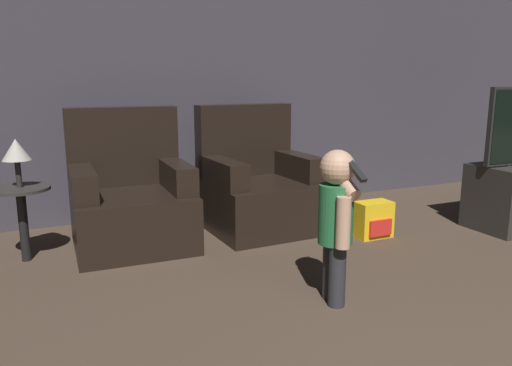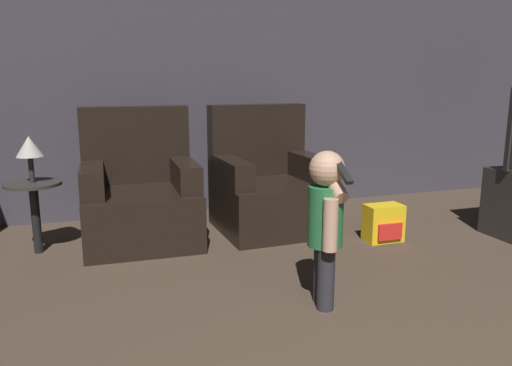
{
  "view_description": "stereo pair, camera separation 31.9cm",
  "coord_description": "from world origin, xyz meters",
  "px_view_note": "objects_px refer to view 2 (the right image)",
  "views": [
    {
      "loc": [
        -1.45,
        0.16,
        1.2
      ],
      "look_at": [
        -0.17,
        3.01,
        0.55
      ],
      "focal_mm": 35.0,
      "sensor_mm": 36.0,
      "label": 1
    },
    {
      "loc": [
        -1.16,
        0.04,
        1.2
      ],
      "look_at": [
        -0.17,
        3.01,
        0.55
      ],
      "focal_mm": 35.0,
      "sensor_mm": 36.0,
      "label": 2
    }
  ],
  "objects_px": {
    "armchair_left": "(140,197)",
    "toy_backpack": "(384,223)",
    "armchair_right": "(268,188)",
    "person_toddler": "(326,217)",
    "lamp": "(29,147)"
  },
  "relations": [
    {
      "from": "armchair_left",
      "to": "armchair_right",
      "type": "distance_m",
      "value": 1.02
    },
    {
      "from": "toy_backpack",
      "to": "lamp",
      "type": "relative_size",
      "value": 0.88
    },
    {
      "from": "armchair_left",
      "to": "lamp",
      "type": "relative_size",
      "value": 3.12
    },
    {
      "from": "toy_backpack",
      "to": "lamp",
      "type": "distance_m",
      "value": 2.59
    },
    {
      "from": "armchair_right",
      "to": "toy_backpack",
      "type": "xyz_separation_m",
      "value": [
        0.71,
        -0.6,
        -0.2
      ]
    },
    {
      "from": "armchair_right",
      "to": "person_toddler",
      "type": "distance_m",
      "value": 1.48
    },
    {
      "from": "armchair_right",
      "to": "person_toddler",
      "type": "xyz_separation_m",
      "value": [
        -0.2,
        -1.46,
        0.16
      ]
    },
    {
      "from": "armchair_left",
      "to": "armchair_right",
      "type": "relative_size",
      "value": 1.0
    },
    {
      "from": "person_toddler",
      "to": "toy_backpack",
      "type": "height_order",
      "value": "person_toddler"
    },
    {
      "from": "armchair_right",
      "to": "lamp",
      "type": "xyz_separation_m",
      "value": [
        -1.74,
        -0.07,
        0.41
      ]
    },
    {
      "from": "armchair_left",
      "to": "toy_backpack",
      "type": "height_order",
      "value": "armchair_left"
    },
    {
      "from": "armchair_right",
      "to": "lamp",
      "type": "relative_size",
      "value": 3.12
    },
    {
      "from": "person_toddler",
      "to": "lamp",
      "type": "relative_size",
      "value": 2.64
    },
    {
      "from": "person_toddler",
      "to": "toy_backpack",
      "type": "xyz_separation_m",
      "value": [
        0.91,
        0.86,
        -0.36
      ]
    },
    {
      "from": "armchair_left",
      "to": "person_toddler",
      "type": "xyz_separation_m",
      "value": [
        0.82,
        -1.46,
        0.16
      ]
    }
  ]
}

